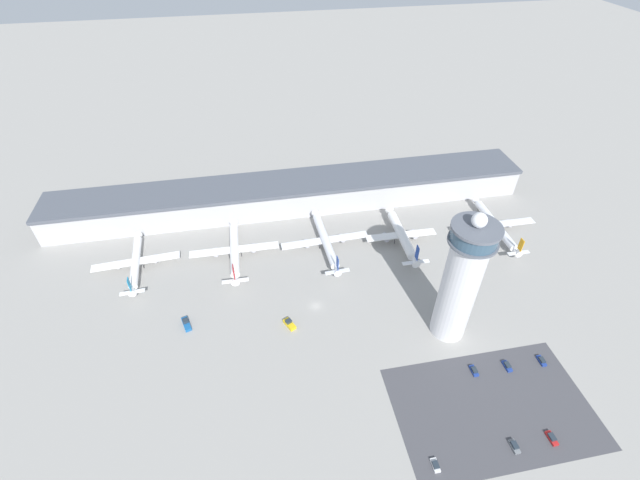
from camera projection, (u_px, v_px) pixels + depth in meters
ground_plane at (316, 306)px, 172.21m from camera, size 1000.00×1000.00×0.00m
terminal_building at (292, 194)px, 219.70m from camera, size 239.89×25.00×15.44m
control_tower at (461, 280)px, 146.27m from camera, size 16.01×16.01×55.04m
parking_lot_surface at (492, 407)px, 139.24m from camera, size 64.00×40.00×0.01m
airplane_gate_alpha at (136, 262)px, 185.79m from camera, size 37.20×39.28×11.71m
airplane_gate_bravo at (234, 250)px, 191.63m from camera, size 39.97×41.54×12.81m
airplane_gate_charlie at (325, 241)px, 196.40m from camera, size 40.89×44.28×12.59m
airplane_gate_delta at (402, 235)px, 199.05m from camera, size 33.47×40.28×13.90m
airplane_gate_echo at (495, 225)px, 206.49m from camera, size 41.35×43.35×11.54m
service_truck_catering at (289, 324)px, 164.21m from camera, size 4.76×6.28×2.57m
service_truck_fuel at (186, 324)px, 164.36m from camera, size 4.30×7.22×2.47m
car_silver_sedan at (507, 366)px, 150.34m from camera, size 1.92×4.51×1.58m
car_blue_compact at (552, 438)px, 131.00m from camera, size 2.04×4.60×1.46m
car_maroon_suv at (435, 465)px, 124.97m from camera, size 1.90×4.09×1.35m
car_green_van at (514, 446)px, 129.06m from camera, size 2.01×4.34×1.59m
car_black_suv at (474, 371)px, 148.96m from camera, size 1.83×4.34×1.48m
car_grey_coupe at (542, 361)px, 152.04m from camera, size 1.85×4.41×1.48m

